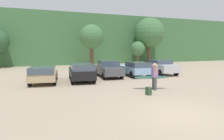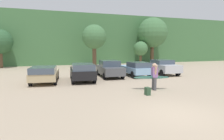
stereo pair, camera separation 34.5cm
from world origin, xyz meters
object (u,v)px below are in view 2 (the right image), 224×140
(parked_car_dark_gray, at_px, (110,69))
(backpack_dropped, at_px, (148,91))
(parked_car_tan, at_px, (45,73))
(surfboard_teal, at_px, (151,77))
(parked_car_sky_blue, at_px, (136,68))
(parked_car_black, at_px, (82,71))
(person_adult, at_px, (154,75))
(parked_car_silver, at_px, (163,67))

(parked_car_dark_gray, height_order, backpack_dropped, parked_car_dark_gray)
(parked_car_tan, distance_m, parked_car_dark_gray, 5.87)
(parked_car_tan, bearing_deg, surfboard_teal, -120.49)
(surfboard_teal, relative_size, backpack_dropped, 5.34)
(surfboard_teal, bearing_deg, parked_car_dark_gray, -65.01)
(parked_car_sky_blue, height_order, surfboard_teal, parked_car_sky_blue)
(surfboard_teal, xyz_separation_m, backpack_dropped, (-0.99, -1.27, -0.57))
(parked_car_black, xyz_separation_m, person_adult, (3.70, -5.00, 0.19))
(parked_car_silver, xyz_separation_m, surfboard_teal, (-4.99, -6.18, 0.00))
(parked_car_black, distance_m, backpack_dropped, 6.67)
(parked_car_black, relative_size, surfboard_teal, 1.87)
(surfboard_teal, bearing_deg, person_adult, 148.90)
(person_adult, distance_m, surfboard_teal, 0.26)
(parked_car_tan, bearing_deg, person_adult, -120.74)
(parked_car_tan, xyz_separation_m, surfboard_teal, (6.50, -5.07, 0.08))
(person_adult, bearing_deg, parked_car_dark_gray, -70.81)
(parked_car_dark_gray, xyz_separation_m, parked_car_sky_blue, (2.58, -0.28, -0.04))
(person_adult, xyz_separation_m, surfboard_teal, (-0.13, 0.15, -0.18))
(parked_car_dark_gray, bearing_deg, parked_car_tan, 104.97)
(parked_car_silver, bearing_deg, parked_car_tan, 98.51)
(parked_car_dark_gray, bearing_deg, parked_car_sky_blue, -92.39)
(parked_car_tan, relative_size, backpack_dropped, 10.23)
(parked_car_dark_gray, bearing_deg, parked_car_silver, -86.30)
(person_adult, distance_m, backpack_dropped, 1.76)
(parked_car_sky_blue, distance_m, surfboard_teal, 6.20)
(person_adult, bearing_deg, surfboard_teal, -37.86)
(parked_car_sky_blue, bearing_deg, surfboard_teal, 163.61)
(parked_car_silver, relative_size, backpack_dropped, 9.26)
(parked_car_tan, xyz_separation_m, person_adult, (6.63, -5.22, 0.26))
(parked_car_dark_gray, bearing_deg, person_adult, -168.33)
(parked_car_dark_gray, bearing_deg, backpack_dropped, -178.05)
(parked_car_black, bearing_deg, backpack_dropped, -150.95)
(parked_car_sky_blue, height_order, parked_car_silver, parked_car_silver)
(parked_car_tan, height_order, backpack_dropped, parked_car_tan)
(surfboard_teal, bearing_deg, backpack_dropped, 70.03)
(parked_car_tan, height_order, parked_car_black, parked_car_black)
(parked_car_black, height_order, backpack_dropped, parked_car_black)
(person_adult, relative_size, surfboard_teal, 0.72)
(parked_car_tan, height_order, parked_car_sky_blue, parked_car_sky_blue)
(parked_car_black, distance_m, parked_car_silver, 8.67)
(parked_car_dark_gray, height_order, parked_car_sky_blue, parked_car_dark_gray)
(backpack_dropped, bearing_deg, surfboard_teal, 51.88)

